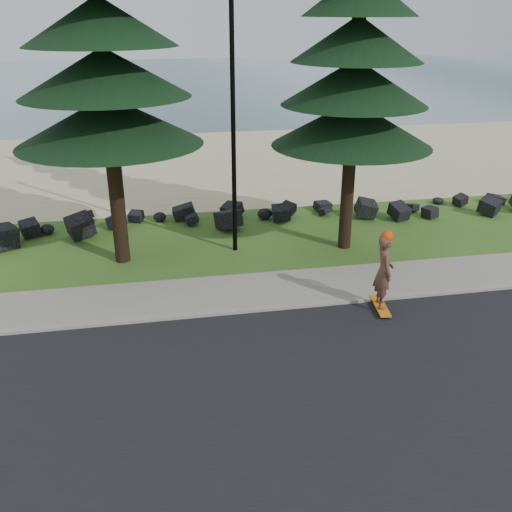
{
  "coord_description": "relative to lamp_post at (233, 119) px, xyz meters",
  "views": [
    {
      "loc": [
        -2.43,
        -13.42,
        7.07
      ],
      "look_at": [
        0.08,
        0.0,
        1.14
      ],
      "focal_mm": 40.0,
      "sensor_mm": 36.0,
      "label": 1
    }
  ],
  "objects": [
    {
      "name": "ocean",
      "position": [
        0.0,
        47.8,
        -4.13
      ],
      "size": [
        160.0,
        58.0,
        0.01
      ],
      "primitive_type": "cube",
      "color": "#335662",
      "rests_on": "ground"
    },
    {
      "name": "skateboarder",
      "position": [
        3.05,
        -4.6,
        -3.06
      ],
      "size": [
        0.55,
        1.18,
        2.14
      ],
      "rotation": [
        0.0,
        0.0,
        1.44
      ],
      "color": "orange",
      "rests_on": "ground"
    },
    {
      "name": "beach_sand",
      "position": [
        0.0,
        11.3,
        -4.13
      ],
      "size": [
        160.0,
        15.0,
        0.01
      ],
      "primitive_type": "cube",
      "color": "tan",
      "rests_on": "ground"
    },
    {
      "name": "sidewalk",
      "position": [
        0.0,
        -3.0,
        -4.09
      ],
      "size": [
        160.0,
        2.0,
        0.08
      ],
      "primitive_type": "cube",
      "color": "gray",
      "rests_on": "ground"
    },
    {
      "name": "ground",
      "position": [
        0.0,
        -3.2,
        -4.13
      ],
      "size": [
        160.0,
        160.0,
        0.0
      ],
      "primitive_type": "plane",
      "color": "#355B1C",
      "rests_on": "ground"
    },
    {
      "name": "road",
      "position": [
        0.0,
        -7.7,
        -4.12
      ],
      "size": [
        160.0,
        7.0,
        0.02
      ],
      "primitive_type": "cube",
      "color": "black",
      "rests_on": "ground"
    },
    {
      "name": "kerb",
      "position": [
        0.0,
        -4.1,
        -4.08
      ],
      "size": [
        160.0,
        0.2,
        0.1
      ],
      "primitive_type": "cube",
      "color": "gray",
      "rests_on": "ground"
    },
    {
      "name": "lamp_post",
      "position": [
        0.0,
        0.0,
        0.0
      ],
      "size": [
        0.25,
        0.14,
        8.14
      ],
      "color": "black",
      "rests_on": "ground"
    },
    {
      "name": "seawall_boulders",
      "position": [
        0.0,
        2.4,
        -4.13
      ],
      "size": [
        60.0,
        2.4,
        1.1
      ],
      "primitive_type": null,
      "color": "black",
      "rests_on": "ground"
    }
  ]
}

